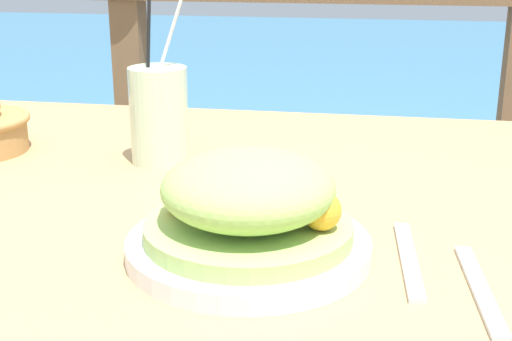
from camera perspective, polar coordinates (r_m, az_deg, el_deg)
patio_table at (r=0.95m, az=0.09°, el=-6.38°), size 1.26×0.90×0.70m
railing_fence at (r=1.69m, az=4.83°, el=7.28°), size 2.80×0.08×0.97m
sea_backdrop at (r=4.24m, az=7.86°, el=6.63°), size 12.00×4.00×0.36m
salad_plate at (r=0.72m, az=-0.62°, el=-3.42°), size 0.25×0.25×0.11m
drink_glass at (r=1.04m, az=-7.77°, el=4.43°), size 0.08×0.08×0.25m
fork at (r=0.74m, az=12.10°, el=-6.94°), size 0.03×0.18×0.00m
knife at (r=0.70m, az=17.47°, el=-9.00°), size 0.03×0.18×0.00m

